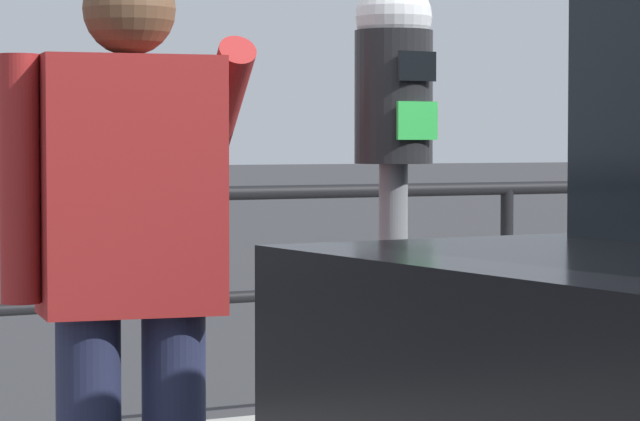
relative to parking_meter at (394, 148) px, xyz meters
The scene contains 3 objects.
parking_meter is the anchor object (origin of this frame).
pedestrian_at_meter 0.69m from the parking_meter, 165.29° to the left, with size 0.66×0.54×1.60m.
background_railing 2.65m from the parking_meter, 85.93° to the left, with size 24.06×0.06×1.01m.
Camera 1 is at (-2.03, -2.64, 1.32)m, focal length 83.47 mm.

